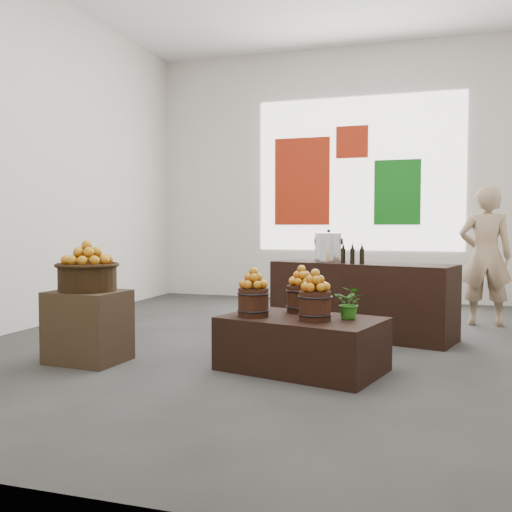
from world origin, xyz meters
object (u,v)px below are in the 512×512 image
(wicker_basket, at_px, (87,278))
(stock_pot_left, at_px, (329,248))
(crate, at_px, (88,326))
(display_table, at_px, (302,344))
(shopper, at_px, (485,256))
(counter, at_px, (362,299))

(wicker_basket, height_order, stock_pot_left, stock_pot_left)
(crate, height_order, display_table, crate)
(crate, bearing_deg, stock_pot_left, 48.60)
(display_table, xyz_separation_m, stock_pot_left, (-0.09, 1.72, 0.72))
(wicker_basket, xyz_separation_m, display_table, (1.84, 0.26, -0.51))
(crate, bearing_deg, shopper, 40.79)
(stock_pot_left, bearing_deg, shopper, 30.25)
(counter, height_order, stock_pot_left, stock_pot_left)
(crate, xyz_separation_m, wicker_basket, (0.00, 0.00, 0.42))
(crate, distance_m, display_table, 1.86)
(shopper, bearing_deg, counter, 37.78)
(display_table, distance_m, stock_pot_left, 1.87)
(wicker_basket, relative_size, counter, 0.26)
(wicker_basket, distance_m, counter, 2.86)
(wicker_basket, distance_m, stock_pot_left, 2.66)
(display_table, height_order, stock_pot_left, stock_pot_left)
(stock_pot_left, xyz_separation_m, shopper, (1.70, 0.99, -0.11))
(counter, xyz_separation_m, stock_pot_left, (-0.38, 0.11, 0.54))
(shopper, bearing_deg, display_table, 57.29)
(crate, relative_size, display_table, 0.49)
(display_table, distance_m, counter, 1.65)
(shopper, bearing_deg, wicker_basket, 38.77)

